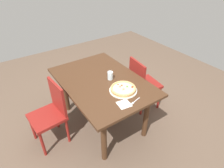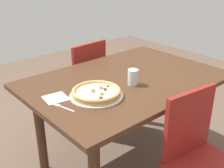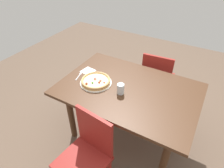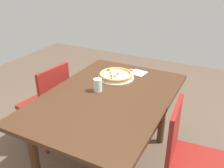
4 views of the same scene
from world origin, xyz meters
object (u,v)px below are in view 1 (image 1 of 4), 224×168
(pizza, at_px, (123,89))
(drinking_glass, at_px, (110,76))
(chair_far, at_px, (51,112))
(napkin, at_px, (124,104))
(dining_table, at_px, (102,87))
(chair_near, at_px, (142,83))
(plate, at_px, (123,90))
(fork, at_px, (135,102))

(pizza, relative_size, drinking_glass, 2.85)
(chair_far, distance_m, drinking_glass, 0.89)
(chair_far, relative_size, napkin, 6.16)
(chair_far, bearing_deg, drinking_glass, -104.16)
(chair_far, xyz_separation_m, drinking_glass, (-0.14, -0.81, 0.33))
(dining_table, bearing_deg, napkin, 174.63)
(pizza, bearing_deg, drinking_glass, -3.29)
(chair_far, distance_m, pizza, 0.96)
(chair_near, relative_size, napkin, 6.16)
(plate, height_order, drinking_glass, drinking_glass)
(chair_near, bearing_deg, napkin, -49.50)
(dining_table, bearing_deg, drinking_glass, -108.22)
(dining_table, distance_m, chair_near, 0.72)
(chair_far, height_order, fork, chair_far)
(plate, xyz_separation_m, napkin, (-0.21, 0.15, -0.00))
(napkin, bearing_deg, pizza, -35.06)
(chair_near, height_order, chair_far, same)
(drinking_glass, bearing_deg, napkin, 162.34)
(chair_far, xyz_separation_m, plate, (-0.44, -0.80, 0.28))
(chair_near, bearing_deg, pizza, -57.41)
(dining_table, xyz_separation_m, chair_far, (0.10, 0.70, -0.17))
(dining_table, xyz_separation_m, drinking_glass, (-0.04, -0.11, 0.16))
(napkin, bearing_deg, chair_near, -56.41)
(dining_table, height_order, napkin, napkin)
(pizza, relative_size, napkin, 2.22)
(dining_table, distance_m, pizza, 0.38)
(dining_table, bearing_deg, fork, -172.95)
(pizza, height_order, fork, pizza)
(chair_near, xyz_separation_m, plate, (-0.29, 0.61, 0.28))
(dining_table, height_order, plate, plate)
(pizza, xyz_separation_m, fork, (-0.24, 0.02, -0.03))
(plate, xyz_separation_m, pizza, (0.00, -0.00, 0.03))
(drinking_glass, xyz_separation_m, napkin, (-0.51, 0.16, -0.05))
(dining_table, bearing_deg, chair_near, -94.18)
(dining_table, relative_size, fork, 8.68)
(pizza, height_order, napkin, pizza)
(dining_table, relative_size, plate, 4.19)
(chair_far, bearing_deg, plate, -123.73)
(chair_far, xyz_separation_m, napkin, (-0.65, -0.65, 0.27))
(plate, height_order, napkin, plate)
(pizza, xyz_separation_m, drinking_glass, (0.31, -0.02, 0.02))
(fork, bearing_deg, plate, -109.28)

